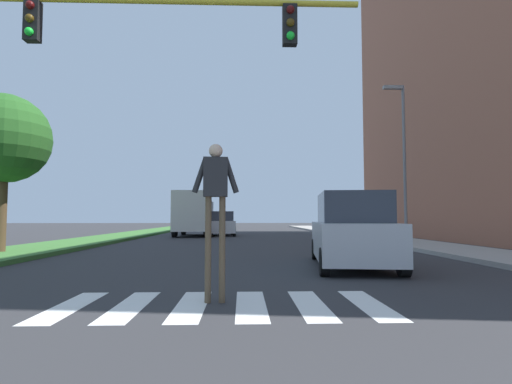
{
  "coord_description": "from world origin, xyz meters",
  "views": [
    {
      "loc": [
        0.32,
        1.68,
        1.32
      ],
      "look_at": [
        0.96,
        20.7,
        2.52
      ],
      "focal_mm": 28.45,
      "sensor_mm": 36.0,
      "label": 1
    }
  ],
  "objects_px": {
    "suv_crossing": "(352,232)",
    "pedestrian_performer": "(215,196)",
    "sedan_midblock": "(222,224)",
    "truck_box_delivery": "(194,213)",
    "tree_mid": "(4,139)",
    "street_lamp_right": "(402,149)",
    "traffic_light_gantry": "(30,58)"
  },
  "relations": [
    {
      "from": "street_lamp_right",
      "to": "tree_mid",
      "type": "bearing_deg",
      "value": -164.39
    },
    {
      "from": "tree_mid",
      "to": "suv_crossing",
      "type": "height_order",
      "value": "tree_mid"
    },
    {
      "from": "suv_crossing",
      "to": "pedestrian_performer",
      "type": "bearing_deg",
      "value": -127.2
    },
    {
      "from": "street_lamp_right",
      "to": "suv_crossing",
      "type": "xyz_separation_m",
      "value": [
        -4.65,
        -7.99,
        -3.66
      ]
    },
    {
      "from": "truck_box_delivery",
      "to": "suv_crossing",
      "type": "bearing_deg",
      "value": -70.76
    },
    {
      "from": "traffic_light_gantry",
      "to": "sedan_midblock",
      "type": "distance_m",
      "value": 22.78
    },
    {
      "from": "traffic_light_gantry",
      "to": "tree_mid",
      "type": "bearing_deg",
      "value": 122.97
    },
    {
      "from": "street_lamp_right",
      "to": "suv_crossing",
      "type": "relative_size",
      "value": 1.56
    },
    {
      "from": "pedestrian_performer",
      "to": "suv_crossing",
      "type": "xyz_separation_m",
      "value": [
        3.37,
        4.44,
        -0.73
      ]
    },
    {
      "from": "tree_mid",
      "to": "truck_box_delivery",
      "type": "height_order",
      "value": "tree_mid"
    },
    {
      "from": "traffic_light_gantry",
      "to": "sedan_midblock",
      "type": "bearing_deg",
      "value": 83.41
    },
    {
      "from": "pedestrian_performer",
      "to": "truck_box_delivery",
      "type": "height_order",
      "value": "truck_box_delivery"
    },
    {
      "from": "suv_crossing",
      "to": "sedan_midblock",
      "type": "height_order",
      "value": "suv_crossing"
    },
    {
      "from": "street_lamp_right",
      "to": "pedestrian_performer",
      "type": "distance_m",
      "value": 15.08
    },
    {
      "from": "sedan_midblock",
      "to": "truck_box_delivery",
      "type": "height_order",
      "value": "truck_box_delivery"
    },
    {
      "from": "suv_crossing",
      "to": "truck_box_delivery",
      "type": "xyz_separation_m",
      "value": [
        -6.41,
        18.38,
        0.7
      ]
    },
    {
      "from": "street_lamp_right",
      "to": "suv_crossing",
      "type": "bearing_deg",
      "value": -120.2
    },
    {
      "from": "truck_box_delivery",
      "to": "sedan_midblock",
      "type": "bearing_deg",
      "value": 23.17
    },
    {
      "from": "tree_mid",
      "to": "street_lamp_right",
      "type": "distance_m",
      "value": 16.6
    },
    {
      "from": "pedestrian_performer",
      "to": "truck_box_delivery",
      "type": "distance_m",
      "value": 23.03
    },
    {
      "from": "traffic_light_gantry",
      "to": "suv_crossing",
      "type": "height_order",
      "value": "traffic_light_gantry"
    },
    {
      "from": "sedan_midblock",
      "to": "truck_box_delivery",
      "type": "xyz_separation_m",
      "value": [
        -1.98,
        -0.85,
        0.82
      ]
    },
    {
      "from": "pedestrian_performer",
      "to": "suv_crossing",
      "type": "relative_size",
      "value": 0.52
    },
    {
      "from": "sedan_midblock",
      "to": "suv_crossing",
      "type": "bearing_deg",
      "value": -77.02
    },
    {
      "from": "traffic_light_gantry",
      "to": "street_lamp_right",
      "type": "bearing_deg",
      "value": 43.62
    },
    {
      "from": "truck_box_delivery",
      "to": "tree_mid",
      "type": "bearing_deg",
      "value": -108.3
    },
    {
      "from": "traffic_light_gantry",
      "to": "truck_box_delivery",
      "type": "xyz_separation_m",
      "value": [
        0.6,
        21.51,
        -2.74
      ]
    },
    {
      "from": "pedestrian_performer",
      "to": "sedan_midblock",
      "type": "relative_size",
      "value": 0.56
    },
    {
      "from": "tree_mid",
      "to": "sedan_midblock",
      "type": "distance_m",
      "value": 17.46
    },
    {
      "from": "sedan_midblock",
      "to": "truck_box_delivery",
      "type": "distance_m",
      "value": 2.31
    },
    {
      "from": "tree_mid",
      "to": "street_lamp_right",
      "type": "xyz_separation_m",
      "value": [
        15.98,
        4.47,
        0.53
      ]
    },
    {
      "from": "street_lamp_right",
      "to": "pedestrian_performer",
      "type": "xyz_separation_m",
      "value": [
        -8.02,
        -12.43,
        -2.93
      ]
    }
  ]
}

